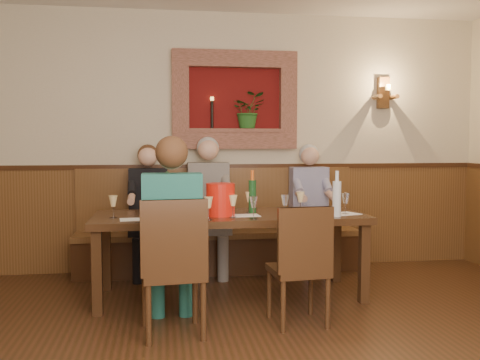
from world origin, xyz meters
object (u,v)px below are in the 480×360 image
Objects in this scene: wine_bottle_green_a at (252,195)px; wine_bottle_green_b at (167,196)px; dining_table at (230,222)px; person_chair_front at (172,250)px; chair_near_right at (299,290)px; person_bench_right at (311,219)px; spittoon_bucket at (220,200)px; water_bottle at (337,198)px; person_bench_mid at (209,218)px; person_bench_left at (149,223)px; chair_near_left at (173,295)px; bench at (219,241)px.

wine_bottle_green_a is 0.77m from wine_bottle_green_b.
person_chair_front reaches higher than dining_table.
person_chair_front reaches higher than chair_near_right.
wine_bottle_green_b is (-1.54, -0.66, 0.34)m from person_bench_right.
person_chair_front reaches higher than spittoon_bucket.
chair_near_right is at bearing -108.99° from person_bench_right.
wine_bottle_green_a is at bearing 98.93° from chair_near_right.
water_bottle is at bearing -95.03° from person_bench_right.
person_chair_front is at bearing -124.29° from dining_table.
water_bottle reaches higher than dining_table.
person_bench_mid is 3.74× the size of wine_bottle_green_a.
person_bench_right is 0.96× the size of person_chair_front.
person_bench_mid is 1.06× the size of person_bench_right.
person_chair_front is (0.21, -1.62, 0.03)m from person_bench_left.
spittoon_bucket is (0.43, 0.67, 0.30)m from person_chair_front.
person_bench_mid is 0.85m from wine_bottle_green_b.
spittoon_bucket is at bearing -154.70° from wine_bottle_green_a.
person_bench_mid is (-0.53, 1.65, 0.33)m from chair_near_right.
wine_bottle_green_b is 1.52m from water_bottle.
person_bench_left is at bearing 91.60° from chair_near_left.
chair_near_right is 2.32× the size of water_bottle.
chair_near_left is 2.53× the size of water_bottle.
person_bench_right is at bearing 45.74° from wine_bottle_green_a.
chair_near_left is at bearing -103.50° from person_bench_mid.
person_bench_mid is (0.42, 1.74, 0.31)m from chair_near_left.
person_bench_right is 1.17m from wine_bottle_green_a.
bench is 1.92m from chair_near_left.
person_bench_right is 3.65× the size of wine_bottle_green_b.
spittoon_bucket is 0.73× the size of wine_bottle_green_a.
water_bottle is at bearing -26.92° from wine_bottle_green_a.
chair_near_left is 0.69× the size of person_bench_mid.
chair_near_left is 0.33m from person_chair_front.
wine_bottle_green_b is at bearing 91.17° from person_chair_front.
bench is (0.00, 0.94, -0.35)m from dining_table.
chair_near_right is 2.45× the size of wine_bottle_green_b.
person_bench_right is at bearing 84.97° from water_bottle.
wine_bottle_green_a is (-0.78, -0.80, 0.34)m from person_bench_right.
wine_bottle_green_a reaches higher than wine_bottle_green_b.
wine_bottle_green_b is (-0.55, 0.18, 0.23)m from dining_table.
person_bench_left is at bearing 180.00° from person_bench_right.
dining_table is at bearing 55.71° from person_chair_front.
person_bench_right reaches higher than wine_bottle_green_b.
dining_table is 2.61× the size of chair_near_right.
person_bench_left is 3.46× the size of water_bottle.
spittoon_bucket is 0.75× the size of wine_bottle_green_b.
chair_near_left is 1.66m from water_bottle.
person_bench_mid is 1.01× the size of person_chair_front.
chair_near_right is 1.08m from wine_bottle_green_a.
person_chair_front reaches higher than chair_near_left.
water_bottle reaches higher than wine_bottle_green_b.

